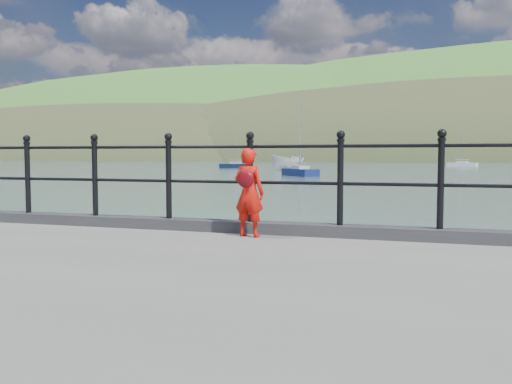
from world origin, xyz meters
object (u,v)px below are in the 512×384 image
(sailboat_left, at_px, (235,166))
(railing, at_px, (208,171))
(child, at_px, (249,192))
(sailboat_port, at_px, (300,172))
(sailboat_deep, at_px, (462,165))
(launch_white, at_px, (288,163))

(sailboat_left, bearing_deg, railing, -76.55)
(child, distance_m, sailboat_port, 47.37)
(child, relative_size, sailboat_deep, 0.14)
(sailboat_port, bearing_deg, sailboat_deep, 120.93)
(sailboat_deep, relative_size, sailboat_left, 1.08)
(railing, height_order, child, railing)
(sailboat_port, bearing_deg, launch_white, 158.12)
(railing, height_order, sailboat_left, sailboat_left)
(sailboat_port, bearing_deg, sailboat_left, 170.30)
(sailboat_deep, bearing_deg, sailboat_left, -127.04)
(child, relative_size, sailboat_left, 0.15)
(child, distance_m, sailboat_left, 80.65)
(railing, relative_size, sailboat_port, 2.37)
(launch_white, height_order, sailboat_port, sailboat_port)
(railing, distance_m, sailboat_deep, 99.75)
(railing, xyz_separation_m, launch_white, (-14.85, 61.48, -0.77))
(sailboat_deep, height_order, sailboat_left, sailboat_deep)
(sailboat_left, bearing_deg, child, -76.16)
(railing, distance_m, sailboat_port, 46.89)
(sailboat_deep, bearing_deg, sailboat_port, -89.63)
(railing, bearing_deg, child, -26.11)
(child, xyz_separation_m, sailboat_deep, (7.58, 99.73, -1.23))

